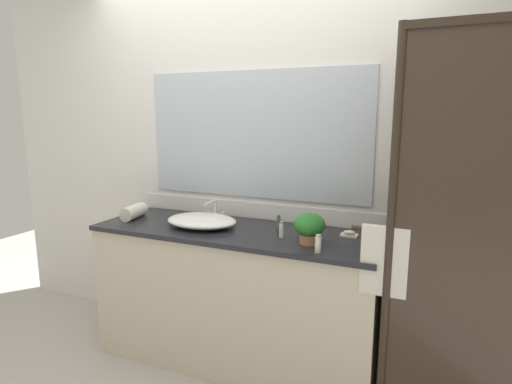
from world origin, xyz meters
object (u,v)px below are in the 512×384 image
(sink_basin, at_px, (202,221))
(soap_dish, at_px, (349,234))
(faucet, at_px, (214,213))
(rolled_towel_near_edge, at_px, (134,212))
(amenity_bottle_body_wash, at_px, (318,244))
(amenity_bottle_lotion, at_px, (279,222))
(amenity_bottle_shampoo, at_px, (281,230))
(potted_plant, at_px, (310,227))

(sink_basin, height_order, soap_dish, sink_basin)
(faucet, bearing_deg, rolled_towel_near_edge, -161.77)
(amenity_bottle_body_wash, bearing_deg, rolled_towel_near_edge, 171.71)
(sink_basin, relative_size, amenity_bottle_lotion, 5.40)
(sink_basin, xyz_separation_m, soap_dish, (0.91, 0.15, -0.02))
(soap_dish, height_order, rolled_towel_near_edge, rolled_towel_near_edge)
(soap_dish, bearing_deg, amenity_bottle_shampoo, -154.17)
(faucet, distance_m, soap_dish, 0.91)
(amenity_bottle_body_wash, distance_m, amenity_bottle_lotion, 0.49)
(amenity_bottle_shampoo, xyz_separation_m, rolled_towel_near_edge, (-1.09, 0.02, 0.00))
(soap_dish, xyz_separation_m, amenity_bottle_lotion, (-0.44, -0.01, 0.03))
(potted_plant, height_order, amenity_bottle_shampoo, potted_plant)
(soap_dish, bearing_deg, rolled_towel_near_edge, -173.80)
(amenity_bottle_lotion, height_order, rolled_towel_near_edge, rolled_towel_near_edge)
(potted_plant, relative_size, amenity_bottle_lotion, 2.04)
(faucet, height_order, amenity_bottle_lotion, faucet)
(faucet, relative_size, rolled_towel_near_edge, 0.80)
(potted_plant, height_order, amenity_bottle_body_wash, potted_plant)
(sink_basin, bearing_deg, amenity_bottle_shampoo, -2.55)
(amenity_bottle_lotion, bearing_deg, rolled_towel_near_edge, -171.67)
(sink_basin, height_order, amenity_bottle_lotion, amenity_bottle_lotion)
(sink_basin, xyz_separation_m, amenity_bottle_lotion, (0.47, 0.14, 0.00))
(soap_dish, xyz_separation_m, rolled_towel_near_edge, (-1.45, -0.16, 0.03))
(soap_dish, distance_m, amenity_bottle_body_wash, 0.37)
(potted_plant, bearing_deg, rolled_towel_near_edge, 177.01)
(faucet, bearing_deg, amenity_bottle_shampoo, -19.38)
(faucet, distance_m, potted_plant, 0.77)
(amenity_bottle_shampoo, bearing_deg, amenity_bottle_lotion, 115.33)
(soap_dish, relative_size, rolled_towel_near_edge, 0.47)
(amenity_bottle_body_wash, xyz_separation_m, rolled_towel_near_edge, (-1.35, 0.20, 0.00))
(sink_basin, height_order, rolled_towel_near_edge, rolled_towel_near_edge)
(amenity_bottle_lotion, bearing_deg, sink_basin, -163.42)
(potted_plant, distance_m, soap_dish, 0.30)
(potted_plant, distance_m, amenity_bottle_shampoo, 0.20)
(potted_plant, bearing_deg, sink_basin, 174.31)
(potted_plant, height_order, soap_dish, potted_plant)
(sink_basin, distance_m, soap_dish, 0.93)
(soap_dish, xyz_separation_m, amenity_bottle_shampoo, (-0.36, -0.18, 0.03))
(amenity_bottle_body_wash, xyz_separation_m, amenity_bottle_shampoo, (-0.27, 0.18, -0.00))
(sink_basin, relative_size, potted_plant, 2.65)
(amenity_bottle_lotion, bearing_deg, amenity_bottle_shampoo, -64.67)
(amenity_bottle_body_wash, distance_m, amenity_bottle_shampoo, 0.32)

